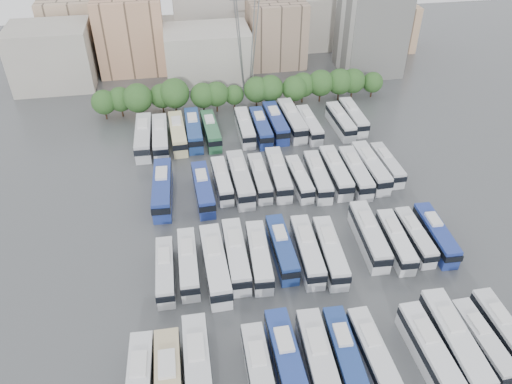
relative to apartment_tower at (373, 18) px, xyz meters
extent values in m
plane|color=#424447|center=(-34.00, -58.00, -13.00)|extent=(220.00, 220.00, 0.00)
cylinder|color=black|center=(-63.48, -15.98, -11.93)|extent=(0.36, 0.36, 2.14)
sphere|color=#234C1E|center=(-63.48, -15.98, -9.03)|extent=(5.13, 5.13, 5.13)
cylinder|color=black|center=(-60.14, -15.25, -11.92)|extent=(0.36, 0.36, 2.15)
sphere|color=#234C1E|center=(-60.14, -15.25, -9.00)|extent=(5.17, 5.17, 5.17)
cylinder|color=black|center=(-56.39, -16.75, -11.73)|extent=(0.36, 0.36, 2.54)
sphere|color=#234C1E|center=(-56.39, -16.75, -8.29)|extent=(6.09, 6.09, 6.09)
cylinder|color=black|center=(-51.49, -15.17, -11.92)|extent=(0.36, 0.36, 2.17)
sphere|color=#234C1E|center=(-51.49, -15.17, -8.98)|extent=(5.20, 5.20, 5.20)
cylinder|color=black|center=(-48.76, -16.18, -11.68)|extent=(0.36, 0.36, 2.64)
sphere|color=#234C1E|center=(-48.76, -16.18, -8.10)|extent=(6.33, 6.33, 6.33)
cylinder|color=black|center=(-42.86, -16.68, -11.88)|extent=(0.36, 0.36, 2.24)
sphere|color=#234C1E|center=(-42.86, -16.68, -8.84)|extent=(5.37, 5.37, 5.37)
cylinder|color=black|center=(-39.93, -16.40, -11.89)|extent=(0.36, 0.36, 2.21)
sphere|color=#234C1E|center=(-39.93, -16.40, -8.89)|extent=(5.31, 5.31, 5.31)
cylinder|color=black|center=(-36.07, -15.81, -12.11)|extent=(0.36, 0.36, 1.79)
sphere|color=#234C1E|center=(-36.07, -15.81, -9.68)|extent=(4.29, 4.29, 4.29)
cylinder|color=black|center=(-31.17, -16.10, -11.84)|extent=(0.36, 0.36, 2.32)
sphere|color=#234C1E|center=(-31.17, -16.10, -8.69)|extent=(5.58, 5.58, 5.58)
cylinder|color=black|center=(-28.15, -16.26, -11.81)|extent=(0.36, 0.36, 2.38)
sphere|color=#234C1E|center=(-28.15, -16.26, -8.57)|extent=(5.72, 5.72, 5.72)
cylinder|color=black|center=(-22.92, -16.83, -11.85)|extent=(0.36, 0.36, 2.29)
sphere|color=#234C1E|center=(-22.92, -16.83, -8.74)|extent=(5.50, 5.50, 5.50)
cylinder|color=black|center=(-20.61, -15.18, -11.88)|extent=(0.36, 0.36, 2.25)
sphere|color=#234C1E|center=(-20.61, -15.18, -8.82)|extent=(5.40, 5.40, 5.40)
cylinder|color=black|center=(-16.65, -15.48, -11.80)|extent=(0.36, 0.36, 2.41)
sphere|color=#234C1E|center=(-16.65, -15.48, -8.53)|extent=(5.77, 5.77, 5.77)
cylinder|color=black|center=(-12.28, -15.41, -11.81)|extent=(0.36, 0.36, 2.38)
sphere|color=#234C1E|center=(-12.28, -15.41, -8.58)|extent=(5.71, 5.71, 5.71)
cylinder|color=black|center=(-9.07, -15.16, -11.86)|extent=(0.36, 0.36, 2.28)
sphere|color=#234C1E|center=(-9.07, -15.16, -8.76)|extent=(5.48, 5.48, 5.48)
cylinder|color=black|center=(-4.38, -15.25, -12.03)|extent=(0.36, 0.36, 1.94)
sphere|color=#234C1E|center=(-4.38, -15.25, -9.41)|extent=(4.65, 4.65, 4.65)
cube|color=#9E998E|center=(-76.00, 4.00, -6.00)|extent=(18.00, 14.00, 14.00)
cube|color=tan|center=(-58.00, 10.00, -4.00)|extent=(16.00, 12.00, 18.00)
cube|color=#ADA89E|center=(-40.00, 2.00, -7.00)|extent=(20.00, 14.00, 12.00)
cube|color=gray|center=(-22.00, 8.00, -5.00)|extent=(14.00, 12.00, 16.00)
cube|color=gray|center=(-36.00, 22.00, -3.00)|extent=(22.00, 16.00, 20.00)
cube|color=tan|center=(-72.00, 20.00, -5.00)|extent=(16.00, 14.00, 16.00)
cube|color=#A39E93|center=(-14.00, 20.00, -6.00)|extent=(18.00, 14.00, 14.00)
cube|color=tan|center=(10.00, 14.00, -7.00)|extent=(14.00, 12.00, 12.00)
cube|color=gray|center=(-48.00, 16.00, -8.00)|extent=(12.00, 10.00, 10.00)
cube|color=silver|center=(0.00, 0.00, 0.00)|extent=(14.00, 14.00, 26.00)
cylinder|color=slate|center=(-34.00, -10.00, 4.00)|extent=(2.90, 2.91, 33.83)
cylinder|color=slate|center=(-34.00, -6.00, 4.00)|extent=(2.90, 2.91, 33.83)
cylinder|color=slate|center=(-30.00, -10.00, 4.00)|extent=(2.90, 2.91, 33.83)
cylinder|color=slate|center=(-30.00, -6.00, 4.00)|extent=(2.90, 2.91, 33.83)
cube|color=black|center=(-55.39, -82.17, -10.65)|extent=(3.26, 12.31, 1.00)
cube|color=silver|center=(-55.31, -80.52, -9.38)|extent=(1.86, 3.28, 0.44)
cube|color=silver|center=(-52.27, -81.24, -9.06)|extent=(1.87, 3.50, 0.48)
cube|color=silver|center=(-49.03, -81.31, -11.14)|extent=(2.86, 13.14, 3.72)
cube|color=black|center=(-49.04, -81.47, -10.43)|extent=(3.00, 13.34, 1.09)
cube|color=silver|center=(-49.03, -79.67, -9.04)|extent=(1.88, 3.51, 0.48)
cube|color=silver|center=(-42.38, -82.83, -11.33)|extent=(2.61, 11.83, 3.34)
cube|color=black|center=(-42.38, -82.97, -10.69)|extent=(2.73, 12.00, 0.98)
cube|color=silver|center=(-42.37, -81.35, -9.44)|extent=(1.70, 3.16, 0.43)
cube|color=navy|center=(-39.08, -81.80, -11.21)|extent=(2.81, 12.67, 3.58)
cube|color=black|center=(-39.08, -81.96, -10.52)|extent=(2.93, 12.86, 1.05)
cube|color=silver|center=(-39.10, -80.22, -9.19)|extent=(1.82, 3.39, 0.46)
cube|color=silver|center=(-35.58, -82.70, -11.17)|extent=(3.23, 13.02, 3.66)
cube|color=black|center=(-35.58, -82.87, -10.47)|extent=(3.36, 13.22, 1.08)
cube|color=silver|center=(-35.52, -81.09, -9.10)|extent=(1.96, 3.51, 0.47)
cube|color=navy|center=(-32.34, -81.95, -11.35)|extent=(2.94, 11.77, 3.31)
cube|color=black|center=(-32.35, -82.10, -10.71)|extent=(3.07, 11.94, 0.97)
cube|color=silver|center=(-32.28, -80.49, -9.48)|extent=(1.78, 3.18, 0.43)
cube|color=silver|center=(-29.08, -82.48, -11.37)|extent=(2.70, 11.57, 3.26)
cube|color=black|center=(-29.08, -82.62, -10.74)|extent=(2.82, 11.75, 0.96)
cube|color=silver|center=(-29.11, -81.04, -9.52)|extent=(1.70, 3.11, 0.42)
cube|color=silver|center=(-22.60, -83.26, -11.28)|extent=(2.84, 12.22, 3.45)
cube|color=black|center=(-22.60, -83.41, -10.62)|extent=(2.97, 12.40, 1.01)
cube|color=silver|center=(-22.64, -81.74, -9.33)|extent=(1.79, 3.28, 0.45)
cube|color=silver|center=(-19.26, -82.62, -11.10)|extent=(3.14, 13.45, 3.79)
cube|color=black|center=(-19.27, -82.78, -10.38)|extent=(3.28, 13.65, 1.12)
cube|color=silver|center=(-19.23, -80.94, -8.96)|extent=(1.97, 3.61, 0.49)
cube|color=silver|center=(-15.81, -82.93, -11.45)|extent=(2.67, 11.04, 3.11)
cube|color=black|center=(-15.81, -83.06, -10.85)|extent=(2.79, 11.21, 0.91)
cube|color=silver|center=(-15.86, -81.56, -9.69)|extent=(1.64, 2.97, 0.40)
cube|color=silver|center=(-12.55, -82.13, -11.39)|extent=(2.50, 11.37, 3.22)
cube|color=black|center=(-12.55, -82.27, -10.78)|extent=(2.61, 11.54, 0.95)
cube|color=silver|center=(-12.56, -80.71, -9.57)|extent=(1.63, 3.04, 0.42)
cube|color=silver|center=(-52.25, -64.94, -11.45)|extent=(2.46, 10.94, 3.09)
cube|color=black|center=(-52.25, -65.08, -10.86)|extent=(2.57, 11.11, 0.91)
cube|color=silver|center=(-52.24, -63.58, -9.71)|extent=(1.58, 2.93, 0.40)
cube|color=silver|center=(-49.06, -64.03, -11.37)|extent=(2.55, 11.53, 3.26)
cube|color=black|center=(-49.07, -64.17, -10.75)|extent=(2.66, 11.71, 0.96)
cube|color=silver|center=(-49.05, -62.59, -9.53)|extent=(1.66, 3.08, 0.42)
cube|color=silver|center=(-45.44, -65.21, -11.13)|extent=(3.16, 13.29, 3.75)
cube|color=black|center=(-45.43, -65.38, -10.41)|extent=(3.29, 13.49, 1.10)
cube|color=silver|center=(-45.48, -63.56, -9.01)|extent=(1.96, 3.57, 0.48)
cube|color=silver|center=(-42.36, -63.76, -11.24)|extent=(2.78, 12.43, 3.51)
cube|color=black|center=(-42.36, -63.92, -10.57)|extent=(2.91, 12.62, 1.03)
cube|color=silver|center=(-42.34, -62.21, -9.26)|extent=(1.80, 3.33, 0.45)
cube|color=silver|center=(-39.18, -64.43, -11.32)|extent=(3.14, 12.00, 3.37)
cube|color=black|center=(-39.18, -64.58, -10.67)|extent=(3.27, 12.19, 0.99)
cube|color=silver|center=(-39.10, -62.95, -9.41)|extent=(1.85, 3.25, 0.44)
cube|color=navy|center=(-35.68, -63.36, -11.34)|extent=(2.56, 11.71, 3.31)
cube|color=black|center=(-35.68, -63.51, -10.71)|extent=(2.68, 11.89, 0.97)
cube|color=silver|center=(-35.69, -61.90, -9.47)|extent=(1.68, 3.13, 0.43)
cube|color=silver|center=(-32.26, -64.53, -11.27)|extent=(3.02, 12.28, 3.46)
cube|color=black|center=(-32.26, -64.68, -10.61)|extent=(3.15, 12.47, 1.02)
cube|color=silver|center=(-32.20, -63.01, -9.32)|extent=(1.84, 3.31, 0.45)
cube|color=silver|center=(-29.10, -65.28, -11.29)|extent=(3.19, 12.21, 3.43)
cube|color=black|center=(-29.11, -65.43, -10.63)|extent=(3.32, 12.39, 1.01)
cube|color=silver|center=(-29.02, -63.77, -9.35)|extent=(1.88, 3.31, 0.44)
cube|color=silver|center=(-22.48, -62.97, -11.23)|extent=(3.25, 12.62, 3.54)
cube|color=black|center=(-22.49, -63.13, -10.55)|extent=(3.39, 12.81, 1.04)
cube|color=silver|center=(-22.41, -61.41, -9.23)|extent=(1.93, 3.42, 0.46)
cube|color=white|center=(-18.97, -64.57, -11.41)|extent=(2.94, 11.35, 3.19)
cube|color=black|center=(-18.98, -64.71, -10.80)|extent=(3.07, 11.52, 0.94)
cube|color=silver|center=(-18.90, -63.16, -9.61)|extent=(1.74, 3.07, 0.41)
cube|color=silver|center=(-15.74, -64.03, -11.49)|extent=(2.32, 10.70, 3.03)
cube|color=black|center=(-15.74, -64.16, -10.91)|extent=(2.43, 10.86, 0.89)
cube|color=silver|center=(-15.73, -62.69, -9.78)|extent=(1.53, 2.86, 0.39)
cube|color=navy|center=(-12.58, -64.22, -11.37)|extent=(2.87, 11.62, 3.27)
cube|color=black|center=(-12.59, -64.37, -10.74)|extent=(2.99, 11.80, 0.96)
cube|color=silver|center=(-12.53, -62.78, -9.52)|extent=(1.74, 3.13, 0.42)
cube|color=navy|center=(-52.21, -46.25, -11.10)|extent=(3.49, 13.55, 3.81)
cube|color=black|center=(-52.21, -46.42, -10.37)|extent=(3.63, 13.76, 1.12)
cube|color=silver|center=(-52.13, -44.57, -8.95)|extent=(2.07, 3.67, 0.49)
cube|color=navy|center=(-45.57, -47.15, -11.28)|extent=(3.01, 12.26, 3.45)
cube|color=black|center=(-45.56, -47.31, -10.62)|extent=(3.13, 12.44, 1.01)
cube|color=silver|center=(-45.62, -45.63, -9.33)|extent=(1.84, 3.30, 0.45)
cube|color=white|center=(-42.15, -44.94, -11.45)|extent=(2.71, 11.00, 3.10)
cube|color=black|center=(-42.15, -45.08, -10.86)|extent=(2.82, 11.17, 0.91)
cube|color=silver|center=(-42.20, -43.58, -9.70)|extent=(1.65, 2.97, 0.40)
cube|color=silver|center=(-39.08, -45.52, -11.14)|extent=(3.13, 13.21, 3.72)
cube|color=black|center=(-39.08, -45.68, -10.43)|extent=(3.27, 13.41, 1.10)
cube|color=silver|center=(-39.12, -43.88, -9.03)|extent=(1.95, 3.55, 0.48)
cube|color=silver|center=(-35.70, -45.37, -11.39)|extent=(2.46, 11.35, 3.21)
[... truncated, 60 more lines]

